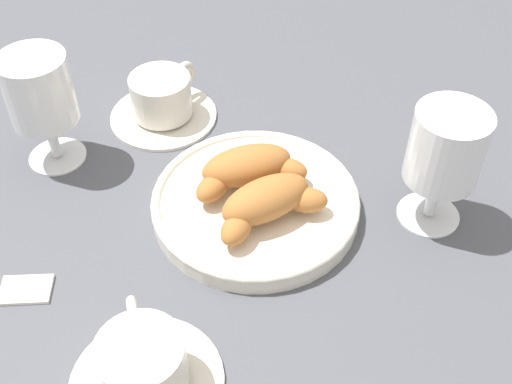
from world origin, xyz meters
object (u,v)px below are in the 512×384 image
(juice_glass_left, at_px, (446,151))
(sugar_packet, at_px, (25,288))
(coffee_cup_far, at_px, (162,101))
(juice_glass_right, at_px, (40,95))
(croissant_small, at_px, (267,202))
(pastry_plate, at_px, (256,203))
(croissant_large, at_px, (248,169))
(coffee_cup_near, at_px, (143,368))

(juice_glass_left, height_order, sugar_packet, juice_glass_left)
(juice_glass_left, bearing_deg, coffee_cup_far, -24.24)
(juice_glass_left, distance_m, juice_glass_right, 0.44)
(coffee_cup_far, bearing_deg, croissant_small, 128.84)
(sugar_packet, bearing_deg, pastry_plate, -157.51)
(sugar_packet, bearing_deg, juice_glass_right, -89.63)
(croissant_small, bearing_deg, croissant_large, -62.63)
(coffee_cup_near, distance_m, sugar_packet, 0.17)
(pastry_plate, bearing_deg, coffee_cup_near, 70.42)
(croissant_large, xyz_separation_m, coffee_cup_near, (0.07, 0.24, -0.02))
(coffee_cup_far, xyz_separation_m, juice_glass_left, (-0.32, 0.14, 0.07))
(pastry_plate, height_order, sugar_packet, pastry_plate)
(coffee_cup_near, relative_size, juice_glass_left, 0.97)
(coffee_cup_far, distance_m, juice_glass_left, 0.36)
(pastry_plate, xyz_separation_m, croissant_small, (-0.01, 0.03, 0.03))
(croissant_large, distance_m, croissant_small, 0.05)
(juice_glass_right, bearing_deg, sugar_packet, 98.58)
(coffee_cup_near, bearing_deg, pastry_plate, -109.58)
(coffee_cup_far, relative_size, juice_glass_right, 0.97)
(croissant_large, relative_size, coffee_cup_near, 0.92)
(coffee_cup_far, height_order, juice_glass_right, juice_glass_right)
(croissant_small, bearing_deg, juice_glass_right, -19.95)
(coffee_cup_near, xyz_separation_m, juice_glass_left, (-0.27, -0.23, 0.07))
(coffee_cup_far, bearing_deg, coffee_cup_near, 98.63)
(croissant_large, bearing_deg, coffee_cup_near, 74.54)
(juice_glass_left, bearing_deg, pastry_plate, 3.24)
(croissant_large, distance_m, juice_glass_right, 0.24)
(pastry_plate, distance_m, croissant_large, 0.04)
(croissant_small, xyz_separation_m, juice_glass_left, (-0.17, -0.04, 0.05))
(pastry_plate, xyz_separation_m, croissant_large, (0.01, -0.02, 0.03))
(juice_glass_left, xyz_separation_m, juice_glass_right, (0.43, -0.06, -0.00))
(juice_glass_right, xyz_separation_m, sugar_packet, (-0.03, 0.20, -0.09))
(croissant_small, height_order, juice_glass_right, juice_glass_right)
(pastry_plate, xyz_separation_m, juice_glass_left, (-0.19, -0.01, 0.08))
(croissant_large, bearing_deg, croissant_small, 117.37)
(pastry_plate, distance_m, coffee_cup_near, 0.23)
(coffee_cup_near, bearing_deg, juice_glass_right, -59.09)
(coffee_cup_near, bearing_deg, sugar_packet, -31.91)
(sugar_packet, bearing_deg, croissant_large, -152.03)
(coffee_cup_far, bearing_deg, sugar_packet, 73.64)
(croissant_large, relative_size, croissant_small, 1.05)
(croissant_small, height_order, coffee_cup_far, croissant_small)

